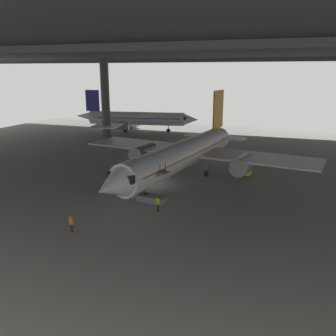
% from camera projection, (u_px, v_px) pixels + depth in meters
% --- Properties ---
extents(ground_plane, '(110.00, 110.00, 0.00)m').
position_uv_depth(ground_plane, '(156.00, 184.00, 46.25)').
color(ground_plane, gray).
extents(hangar_structure, '(121.00, 99.00, 17.91)m').
position_uv_depth(hangar_structure, '(186.00, 51.00, 54.30)').
color(hangar_structure, '#4C4F54').
rests_on(hangar_structure, ground_plane).
extents(airplane_main, '(35.04, 35.91, 11.29)m').
position_uv_depth(airplane_main, '(184.00, 154.00, 48.14)').
color(airplane_main, white).
rests_on(airplane_main, ground_plane).
extents(boarding_stairs, '(4.34, 2.10, 4.62)m').
position_uv_depth(boarding_stairs, '(150.00, 195.00, 40.11)').
color(boarding_stairs, slate).
rests_on(boarding_stairs, ground_plane).
extents(crew_worker_near_nose, '(0.51, 0.35, 1.57)m').
position_uv_depth(crew_worker_near_nose, '(71.00, 223.00, 32.31)').
color(crew_worker_near_nose, '#232838').
rests_on(crew_worker_near_nose, ground_plane).
extents(crew_worker_by_stairs, '(0.50, 0.36, 1.70)m').
position_uv_depth(crew_worker_by_stairs, '(158.00, 203.00, 37.02)').
color(crew_worker_by_stairs, '#232838').
rests_on(crew_worker_by_stairs, ground_plane).
extents(airplane_distant, '(30.54, 29.78, 9.84)m').
position_uv_depth(airplane_distant, '(134.00, 118.00, 86.35)').
color(airplane_distant, white).
rests_on(airplane_distant, ground_plane).
extents(baggage_tug, '(1.36, 2.24, 0.90)m').
position_uv_depth(baggage_tug, '(247.00, 172.00, 50.09)').
color(baggage_tug, yellow).
rests_on(baggage_tug, ground_plane).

